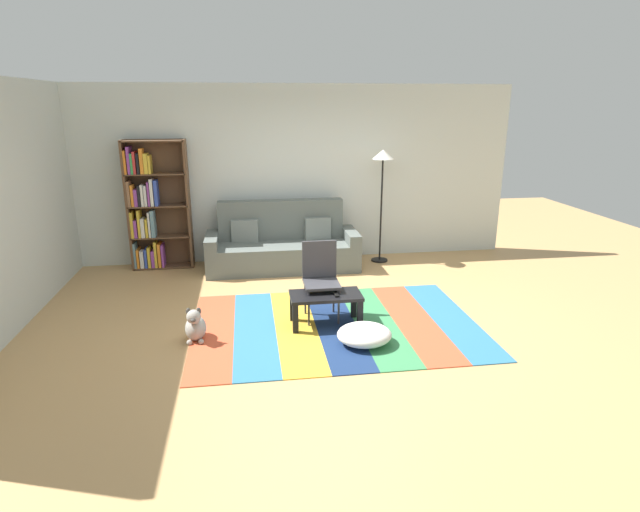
# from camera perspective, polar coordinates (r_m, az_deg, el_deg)

# --- Properties ---
(ground_plane) EXTENTS (14.00, 14.00, 0.00)m
(ground_plane) POSITION_cam_1_polar(r_m,az_deg,el_deg) (6.00, 0.17, -7.07)
(ground_plane) COLOR tan
(back_wall) EXTENTS (6.80, 0.10, 2.70)m
(back_wall) POSITION_cam_1_polar(r_m,az_deg,el_deg) (8.09, -2.51, 9.14)
(back_wall) COLOR silver
(back_wall) RESTS_ON ground_plane
(left_wall) EXTENTS (0.10, 5.50, 2.70)m
(left_wall) POSITION_cam_1_polar(r_m,az_deg,el_deg) (6.78, -30.78, 5.30)
(left_wall) COLOR silver
(left_wall) RESTS_ON ground_plane
(rug) EXTENTS (3.19, 2.21, 0.01)m
(rug) POSITION_cam_1_polar(r_m,az_deg,el_deg) (5.83, 1.78, -7.74)
(rug) COLOR #C64C2D
(rug) RESTS_ON ground_plane
(couch) EXTENTS (2.26, 0.80, 1.00)m
(couch) POSITION_cam_1_polar(r_m,az_deg,el_deg) (7.75, -4.23, 1.11)
(couch) COLOR #59605B
(couch) RESTS_ON ground_plane
(bookshelf) EXTENTS (0.90, 0.28, 1.92)m
(bookshelf) POSITION_cam_1_polar(r_m,az_deg,el_deg) (7.99, -18.31, 5.14)
(bookshelf) COLOR brown
(bookshelf) RESTS_ON ground_plane
(coffee_table) EXTENTS (0.80, 0.41, 0.37)m
(coffee_table) POSITION_cam_1_polar(r_m,az_deg,el_deg) (5.73, 0.64, -4.93)
(coffee_table) COLOR black
(coffee_table) RESTS_ON rug
(pouf) EXTENTS (0.57, 0.51, 0.21)m
(pouf) POSITION_cam_1_polar(r_m,az_deg,el_deg) (5.38, 4.97, -8.74)
(pouf) COLOR white
(pouf) RESTS_ON rug
(dog) EXTENTS (0.22, 0.35, 0.40)m
(dog) POSITION_cam_1_polar(r_m,az_deg,el_deg) (5.59, -13.76, -7.63)
(dog) COLOR #9E998E
(dog) RESTS_ON ground_plane
(standing_lamp) EXTENTS (0.32, 0.32, 1.75)m
(standing_lamp) POSITION_cam_1_polar(r_m,az_deg,el_deg) (7.89, 7.01, 9.62)
(standing_lamp) COLOR black
(standing_lamp) RESTS_ON ground_plane
(tv_remote) EXTENTS (0.04, 0.15, 0.02)m
(tv_remote) POSITION_cam_1_polar(r_m,az_deg,el_deg) (5.67, 1.81, -4.29)
(tv_remote) COLOR black
(tv_remote) RESTS_ON coffee_table
(folding_chair) EXTENTS (0.40, 0.40, 0.90)m
(folding_chair) POSITION_cam_1_polar(r_m,az_deg,el_deg) (5.88, 0.05, -1.97)
(folding_chair) COLOR #38383D
(folding_chair) RESTS_ON ground_plane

